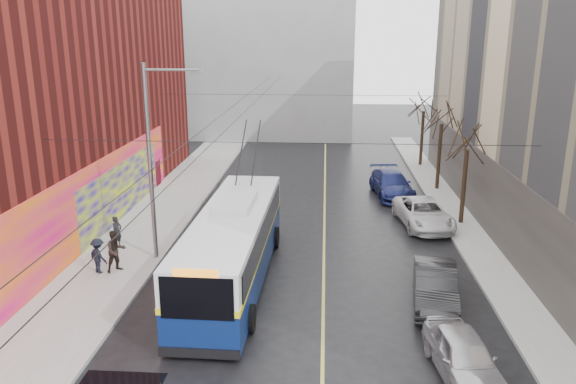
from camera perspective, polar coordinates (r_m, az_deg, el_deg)
name	(u,v)px	position (r m, az deg, el deg)	size (l,w,h in m)	color
sidewalk_left	(135,242)	(29.33, -15.28, -4.92)	(4.00, 60.00, 0.15)	gray
sidewalk_right	(479,250)	(28.77, 18.87, -5.64)	(2.00, 60.00, 0.15)	gray
lane_line	(324,234)	(29.66, 3.70, -4.28)	(0.12, 50.00, 0.01)	#BFB74C
building_far	(254,44)	(59.31, -3.51, 14.73)	(20.50, 12.10, 18.00)	gray
streetlight_pole	(153,158)	(25.59, -13.53, 3.34)	(2.65, 0.60, 9.00)	slate
catenary_wires	(248,113)	(29.16, -4.11, 8.03)	(18.00, 60.00, 0.22)	black
tree_near	(468,136)	(31.23, 17.85, 5.48)	(3.20, 3.20, 6.40)	black
tree_mid	(442,112)	(37.93, 15.42, 7.82)	(3.20, 3.20, 6.68)	black
tree_far	(424,101)	(44.77, 13.68, 8.96)	(3.20, 3.20, 6.57)	black
pigeons_flying	(226,108)	(24.45, -6.32, 8.46)	(2.73, 3.78, 1.79)	slate
trolleybus	(233,245)	(23.71, -5.61, -5.35)	(3.16, 12.67, 5.97)	#0A1C50
parked_car_a	(464,356)	(18.65, 17.41, -15.62)	(1.66, 4.12, 1.40)	silver
parked_car_b	(435,286)	(22.79, 14.72, -9.22)	(1.59, 4.55, 1.50)	#232326
parked_car_c	(423,213)	(31.50, 13.58, -2.10)	(2.40, 5.20, 1.44)	silver
parked_car_d	(392,184)	(36.82, 10.48, 0.79)	(2.18, 5.37, 1.56)	navy
following_car	(231,191)	(35.08, -5.80, 0.07)	(1.63, 4.06, 1.38)	#B6B5BA
pedestrian_a	(117,232)	(28.40, -16.98, -3.90)	(0.57, 0.38, 1.57)	black
pedestrian_b	(116,251)	(25.61, -17.08, -5.76)	(0.90, 0.70, 1.86)	black
pedestrian_c	(98,256)	(25.74, -18.73, -6.15)	(1.01, 0.58, 1.56)	black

